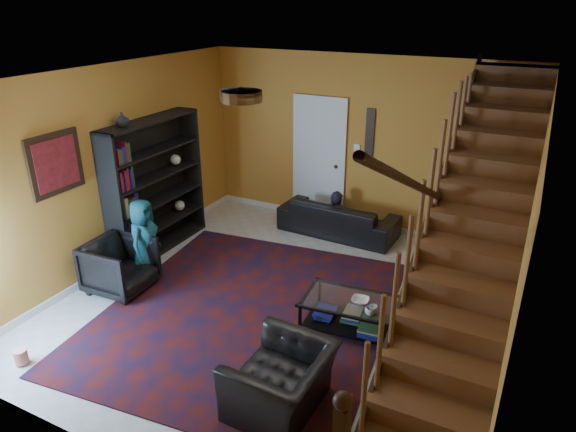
# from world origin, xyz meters

# --- Properties ---
(floor) EXTENTS (5.50, 5.50, 0.00)m
(floor) POSITION_xyz_m (0.00, 0.00, 0.00)
(floor) COLOR beige
(floor) RESTS_ON ground
(room) EXTENTS (5.50, 5.50, 5.50)m
(room) POSITION_xyz_m (-1.33, 1.33, 0.05)
(room) COLOR #C9732C
(room) RESTS_ON ground
(staircase) EXTENTS (0.95, 5.02, 3.18)m
(staircase) POSITION_xyz_m (2.12, -0.00, 1.40)
(staircase) COLOR brown
(staircase) RESTS_ON floor
(bookshelf) EXTENTS (0.35, 1.80, 2.00)m
(bookshelf) POSITION_xyz_m (-2.40, 0.60, 0.96)
(bookshelf) COLOR black
(bookshelf) RESTS_ON floor
(door) EXTENTS (0.82, 0.05, 2.05)m
(door) POSITION_xyz_m (-0.70, 2.73, 1.02)
(door) COLOR silver
(door) RESTS_ON floor
(framed_picture) EXTENTS (0.04, 0.74, 0.74)m
(framed_picture) POSITION_xyz_m (-2.57, -0.90, 1.75)
(framed_picture) COLOR maroon
(framed_picture) RESTS_ON room
(wall_hanging) EXTENTS (0.14, 0.03, 0.90)m
(wall_hanging) POSITION_xyz_m (0.15, 2.73, 1.55)
(wall_hanging) COLOR black
(wall_hanging) RESTS_ON room
(ceiling_fixture) EXTENTS (0.40, 0.40, 0.10)m
(ceiling_fixture) POSITION_xyz_m (0.00, -0.80, 2.74)
(ceiling_fixture) COLOR #3F2814
(ceiling_fixture) RESTS_ON room
(rug) EXTENTS (3.70, 4.12, 0.02)m
(rug) POSITION_xyz_m (-0.30, -0.36, 0.01)
(rug) COLOR #48110C
(rug) RESTS_ON floor
(sofa) EXTENTS (1.94, 0.84, 0.56)m
(sofa) POSITION_xyz_m (-0.15, 2.30, 0.28)
(sofa) COLOR black
(sofa) RESTS_ON floor
(armchair_left) EXTENTS (0.81, 0.79, 0.71)m
(armchair_left) POSITION_xyz_m (-2.05, -0.63, 0.35)
(armchair_left) COLOR black
(armchair_left) RESTS_ON floor
(armchair_right) EXTENTS (0.86, 0.98, 0.62)m
(armchair_right) POSITION_xyz_m (0.80, -1.56, 0.31)
(armchair_right) COLOR black
(armchair_right) RESTS_ON floor
(person_adult_a) EXTENTS (0.43, 0.28, 1.16)m
(person_adult_a) POSITION_xyz_m (-0.22, 2.35, 0.13)
(person_adult_a) COLOR black
(person_adult_a) RESTS_ON sofa
(person_adult_b) EXTENTS (0.57, 0.45, 1.13)m
(person_adult_b) POSITION_xyz_m (1.50, 2.35, 0.12)
(person_adult_b) COLOR black
(person_adult_b) RESTS_ON sofa
(person_child) EXTENTS (0.50, 0.64, 1.16)m
(person_child) POSITION_xyz_m (-1.95, -0.25, 0.58)
(person_child) COLOR #1A5D66
(person_child) RESTS_ON armchair_left
(coffee_table) EXTENTS (1.13, 0.73, 0.41)m
(coffee_table) POSITION_xyz_m (0.96, -0.13, 0.23)
(coffee_table) COLOR black
(coffee_table) RESTS_ON floor
(cup_a) EXTENTS (0.15, 0.15, 0.09)m
(cup_a) POSITION_xyz_m (1.24, -0.31, 0.46)
(cup_a) COLOR #999999
(cup_a) RESTS_ON coffee_table
(cup_b) EXTENTS (0.10, 0.10, 0.09)m
(cup_b) POSITION_xyz_m (1.25, -0.26, 0.45)
(cup_b) COLOR #999999
(cup_b) RESTS_ON coffee_table
(bowl) EXTENTS (0.22, 0.22, 0.05)m
(bowl) POSITION_xyz_m (1.06, -0.12, 0.44)
(bowl) COLOR #999999
(bowl) RESTS_ON coffee_table
(vase) EXTENTS (0.18, 0.18, 0.19)m
(vase) POSITION_xyz_m (-2.41, 0.10, 2.10)
(vase) COLOR #999999
(vase) RESTS_ON bookshelf
(popcorn_bucket) EXTENTS (0.17, 0.17, 0.16)m
(popcorn_bucket) POSITION_xyz_m (-1.94, -2.25, 0.10)
(popcorn_bucket) COLOR red
(popcorn_bucket) RESTS_ON rug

